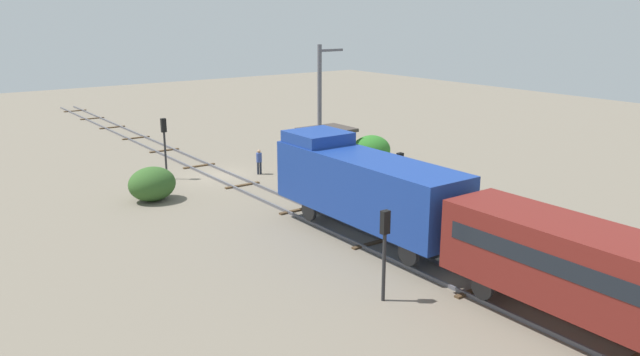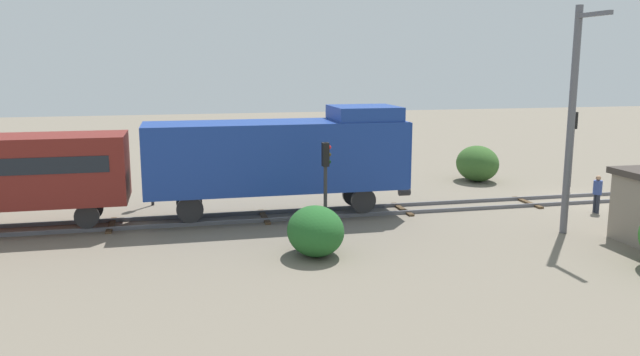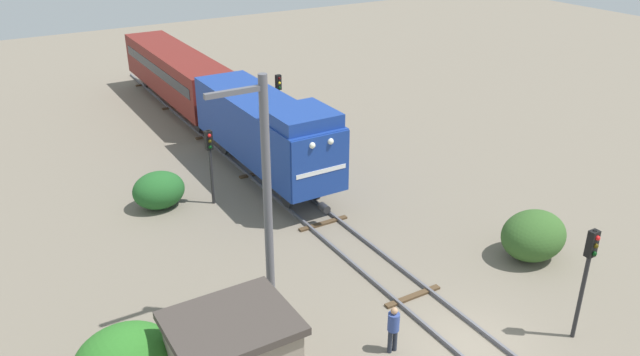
% 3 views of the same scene
% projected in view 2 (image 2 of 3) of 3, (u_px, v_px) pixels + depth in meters
% --- Properties ---
extents(ground_plane, '(113.90, 113.90, 0.00)m').
position_uv_depth(ground_plane, '(586.00, 200.00, 30.45)').
color(ground_plane, '#756B5B').
extents(railway_track, '(2.40, 75.93, 0.16)m').
position_uv_depth(railway_track, '(586.00, 199.00, 30.44)').
color(railway_track, '#595960').
rests_on(railway_track, ground).
extents(locomotive, '(2.90, 11.60, 4.60)m').
position_uv_depth(locomotive, '(282.00, 154.00, 26.64)').
color(locomotive, navy).
rests_on(locomotive, railway_track).
extents(traffic_signal_near, '(0.32, 0.34, 4.04)m').
position_uv_depth(traffic_signal_near, '(573.00, 135.00, 33.29)').
color(traffic_signal_near, '#262628').
rests_on(traffic_signal_near, ground).
extents(traffic_signal_mid, '(0.32, 0.34, 3.65)m').
position_uv_depth(traffic_signal_mid, '(326.00, 171.00, 23.67)').
color(traffic_signal_mid, '#262628').
rests_on(traffic_signal_mid, ground).
extents(traffic_signal_far, '(0.32, 0.34, 3.61)m').
position_uv_depth(traffic_signal_far, '(150.00, 152.00, 28.91)').
color(traffic_signal_far, '#262628').
rests_on(traffic_signal_far, ground).
extents(worker_near_track, '(0.38, 0.38, 1.70)m').
position_uv_depth(worker_near_track, '(597.00, 191.00, 27.70)').
color(worker_near_track, '#262B38').
rests_on(worker_near_track, ground).
extents(catenary_mast, '(1.94, 0.28, 8.73)m').
position_uv_depth(catenary_mast, '(572.00, 116.00, 23.75)').
color(catenary_mast, '#595960').
rests_on(catenary_mast, ground).
extents(bush_near, '(2.77, 2.27, 2.01)m').
position_uv_depth(bush_near, '(477.00, 164.00, 35.18)').
color(bush_near, '#335B26').
rests_on(bush_near, ground).
extents(bush_far, '(2.41, 1.97, 1.75)m').
position_uv_depth(bush_far, '(316.00, 231.00, 21.59)').
color(bush_far, '#225C26').
rests_on(bush_far, ground).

